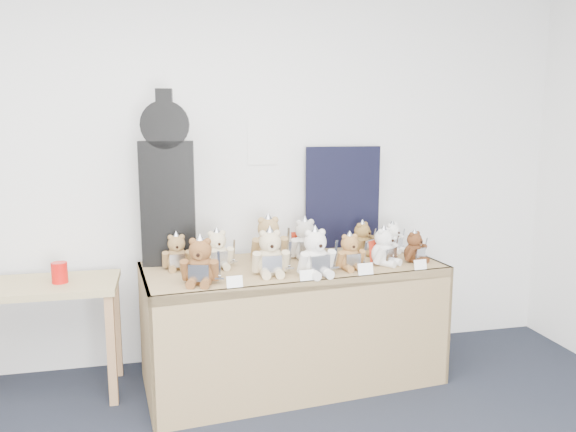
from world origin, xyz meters
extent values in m
plane|color=white|center=(0.00, 2.50, 1.35)|extent=(6.00, 0.00, 6.00)
cube|color=white|center=(0.78, 2.49, 1.53)|extent=(0.21, 0.00, 0.30)
cube|color=#94754B|center=(0.88, 2.01, 0.75)|extent=(1.94, 0.96, 0.06)
cube|color=#94754B|center=(0.92, 1.63, 0.39)|extent=(1.86, 0.21, 0.78)
cube|color=#94754B|center=(-0.04, 1.92, 0.39)|extent=(0.10, 0.78, 0.78)
cube|color=#94754B|center=(1.80, 2.10, 0.39)|extent=(0.10, 0.78, 0.78)
cube|color=tan|center=(-0.63, 2.13, 0.70)|extent=(0.87, 0.49, 0.04)
cube|color=#9B6943|center=(-0.24, 1.93, 0.34)|extent=(0.05, 0.05, 0.68)
cube|color=#9B6943|center=(-0.24, 2.33, 0.34)|extent=(0.05, 0.05, 0.68)
cube|color=black|center=(0.12, 2.18, 1.17)|extent=(0.34, 0.13, 0.78)
cylinder|color=black|center=(0.12, 2.18, 1.66)|extent=(0.30, 0.13, 0.29)
cube|color=black|center=(0.12, 2.18, 1.78)|extent=(0.11, 0.10, 0.20)
cube|color=black|center=(1.35, 2.41, 1.14)|extent=(0.54, 0.03, 0.73)
cylinder|color=red|center=(-0.53, 2.12, 0.79)|extent=(0.09, 0.09, 0.13)
ellipsoid|color=brown|center=(0.28, 1.72, 0.85)|extent=(0.21, 0.19, 0.18)
sphere|color=brown|center=(0.28, 1.72, 0.97)|extent=(0.13, 0.13, 0.13)
cylinder|color=brown|center=(0.27, 1.67, 0.96)|extent=(0.06, 0.04, 0.05)
sphere|color=black|center=(0.27, 1.65, 0.96)|extent=(0.02, 0.02, 0.02)
sphere|color=brown|center=(0.24, 1.73, 1.02)|extent=(0.04, 0.04, 0.04)
sphere|color=brown|center=(0.32, 1.71, 1.02)|extent=(0.04, 0.04, 0.04)
cylinder|color=brown|center=(0.20, 1.72, 0.86)|extent=(0.07, 0.11, 0.13)
cylinder|color=brown|center=(0.36, 1.68, 0.86)|extent=(0.07, 0.11, 0.13)
cylinder|color=brown|center=(0.23, 1.67, 0.80)|extent=(0.08, 0.12, 0.05)
cylinder|color=brown|center=(0.31, 1.65, 0.80)|extent=(0.08, 0.12, 0.05)
cube|color=silver|center=(0.27, 1.65, 0.86)|extent=(0.12, 0.05, 0.10)
cone|color=silver|center=(0.28, 1.72, 1.03)|extent=(0.11, 0.11, 0.08)
cube|color=silver|center=(0.38, 1.66, 0.89)|extent=(0.02, 0.05, 0.18)
cube|color=silver|center=(0.38, 1.66, 0.82)|extent=(0.05, 0.02, 0.01)
ellipsoid|color=#C5B28B|center=(0.70, 1.82, 0.86)|extent=(0.19, 0.16, 0.18)
sphere|color=#C5B28B|center=(0.70, 1.82, 0.98)|extent=(0.13, 0.13, 0.13)
cylinder|color=#C5B28B|center=(0.70, 1.76, 0.97)|extent=(0.06, 0.03, 0.06)
sphere|color=black|center=(0.70, 1.74, 0.97)|extent=(0.02, 0.02, 0.02)
sphere|color=#C5B28B|center=(0.66, 1.82, 1.03)|extent=(0.04, 0.04, 0.04)
sphere|color=#C5B28B|center=(0.74, 1.81, 1.03)|extent=(0.04, 0.04, 0.04)
cylinder|color=#C5B28B|center=(0.61, 1.80, 0.86)|extent=(0.05, 0.10, 0.14)
cylinder|color=#C5B28B|center=(0.78, 1.79, 0.86)|extent=(0.05, 0.10, 0.14)
cylinder|color=#C5B28B|center=(0.66, 1.75, 0.80)|extent=(0.06, 0.12, 0.05)
cylinder|color=#C5B28B|center=(0.74, 1.75, 0.80)|extent=(0.06, 0.12, 0.05)
cube|color=silver|center=(0.70, 1.75, 0.86)|extent=(0.12, 0.02, 0.10)
cone|color=silver|center=(0.70, 1.82, 1.03)|extent=(0.11, 0.11, 0.09)
cube|color=silver|center=(0.81, 1.78, 0.89)|extent=(0.02, 0.05, 0.19)
cube|color=silver|center=(0.81, 1.78, 0.82)|extent=(0.05, 0.01, 0.01)
ellipsoid|color=silver|center=(0.96, 1.74, 0.86)|extent=(0.21, 0.19, 0.18)
sphere|color=silver|center=(0.96, 1.74, 0.98)|extent=(0.14, 0.14, 0.14)
cylinder|color=silver|center=(0.97, 1.69, 0.97)|extent=(0.06, 0.04, 0.06)
sphere|color=black|center=(0.97, 1.67, 0.97)|extent=(0.02, 0.02, 0.02)
sphere|color=silver|center=(0.91, 1.74, 1.03)|extent=(0.04, 0.04, 0.04)
sphere|color=silver|center=(1.00, 1.75, 1.03)|extent=(0.04, 0.04, 0.04)
cylinder|color=silver|center=(0.87, 1.71, 0.87)|extent=(0.07, 0.11, 0.14)
cylinder|color=silver|center=(1.05, 1.74, 0.87)|extent=(0.07, 0.11, 0.14)
cylinder|color=silver|center=(0.93, 1.67, 0.80)|extent=(0.07, 0.13, 0.06)
cylinder|color=silver|center=(1.01, 1.69, 0.80)|extent=(0.07, 0.13, 0.06)
cube|color=silver|center=(0.97, 1.67, 0.86)|extent=(0.12, 0.04, 0.10)
cone|color=silver|center=(0.96, 1.74, 1.04)|extent=(0.11, 0.11, 0.09)
cube|color=silver|center=(1.08, 1.73, 0.89)|extent=(0.02, 0.05, 0.19)
cube|color=silver|center=(1.08, 1.73, 0.82)|extent=(0.06, 0.02, 0.01)
ellipsoid|color=olive|center=(1.20, 1.83, 0.84)|extent=(0.16, 0.14, 0.15)
sphere|color=olive|center=(1.20, 1.83, 0.94)|extent=(0.11, 0.11, 0.11)
cylinder|color=olive|center=(1.21, 1.78, 0.93)|extent=(0.05, 0.03, 0.05)
sphere|color=black|center=(1.21, 1.77, 0.93)|extent=(0.02, 0.02, 0.02)
sphere|color=olive|center=(1.17, 1.83, 0.98)|extent=(0.03, 0.03, 0.03)
sphere|color=olive|center=(1.24, 1.83, 0.98)|extent=(0.03, 0.03, 0.03)
cylinder|color=olive|center=(1.13, 1.81, 0.85)|extent=(0.05, 0.08, 0.11)
cylinder|color=olive|center=(1.27, 1.82, 0.85)|extent=(0.05, 0.08, 0.11)
cylinder|color=olive|center=(1.17, 1.78, 0.80)|extent=(0.05, 0.10, 0.04)
cylinder|color=olive|center=(1.24, 1.78, 0.80)|extent=(0.05, 0.10, 0.04)
cube|color=silver|center=(1.21, 1.77, 0.85)|extent=(0.10, 0.03, 0.08)
cone|color=silver|center=(1.20, 1.83, 0.99)|extent=(0.09, 0.09, 0.07)
cube|color=silver|center=(1.30, 1.81, 0.87)|extent=(0.02, 0.04, 0.15)
cube|color=silver|center=(1.30, 1.81, 0.81)|extent=(0.04, 0.01, 0.01)
ellipsoid|color=silver|center=(1.45, 1.88, 0.85)|extent=(0.21, 0.20, 0.16)
sphere|color=silver|center=(1.45, 1.88, 0.95)|extent=(0.12, 0.12, 0.12)
cylinder|color=silver|center=(1.48, 1.84, 0.94)|extent=(0.05, 0.05, 0.05)
sphere|color=black|center=(1.49, 1.83, 0.94)|extent=(0.02, 0.02, 0.02)
sphere|color=silver|center=(1.42, 1.86, 1.00)|extent=(0.04, 0.04, 0.04)
sphere|color=silver|center=(1.48, 1.91, 1.00)|extent=(0.04, 0.04, 0.04)
cylinder|color=silver|center=(1.40, 1.82, 0.85)|extent=(0.09, 0.10, 0.12)
cylinder|color=silver|center=(1.52, 1.91, 0.85)|extent=(0.09, 0.10, 0.12)
cylinder|color=silver|center=(1.45, 1.82, 0.80)|extent=(0.10, 0.11, 0.05)
cylinder|color=silver|center=(1.51, 1.86, 0.80)|extent=(0.10, 0.11, 0.05)
cube|color=silver|center=(1.48, 1.83, 0.85)|extent=(0.09, 0.07, 0.09)
cone|color=silver|center=(1.45, 1.88, 1.00)|extent=(0.10, 0.10, 0.08)
cube|color=silver|center=(1.55, 1.92, 0.88)|extent=(0.03, 0.04, 0.17)
cube|color=silver|center=(1.55, 1.92, 0.81)|extent=(0.04, 0.03, 0.01)
cube|color=#A42612|center=(1.41, 1.93, 0.86)|extent=(0.12, 0.10, 0.14)
ellipsoid|color=#53311C|center=(1.67, 1.91, 0.84)|extent=(0.17, 0.16, 0.13)
sphere|color=#53311C|center=(1.67, 1.91, 0.92)|extent=(0.10, 0.10, 0.10)
cylinder|color=#53311C|center=(1.69, 1.87, 0.92)|extent=(0.05, 0.04, 0.04)
sphere|color=black|center=(1.70, 1.86, 0.92)|extent=(0.02, 0.02, 0.02)
sphere|color=#53311C|center=(1.64, 1.89, 0.96)|extent=(0.03, 0.03, 0.03)
sphere|color=#53311C|center=(1.70, 1.92, 0.96)|extent=(0.03, 0.03, 0.03)
cylinder|color=#53311C|center=(1.62, 1.86, 0.84)|extent=(0.07, 0.08, 0.10)
cylinder|color=#53311C|center=(1.73, 1.92, 0.84)|extent=(0.07, 0.08, 0.10)
cylinder|color=#53311C|center=(1.66, 1.85, 0.80)|extent=(0.08, 0.10, 0.04)
cylinder|color=#53311C|center=(1.72, 1.88, 0.80)|extent=(0.08, 0.10, 0.04)
cube|color=silver|center=(1.69, 1.86, 0.84)|extent=(0.08, 0.05, 0.07)
cone|color=silver|center=(1.67, 1.91, 0.97)|extent=(0.08, 0.08, 0.06)
cube|color=silver|center=(1.76, 1.92, 0.86)|extent=(0.02, 0.03, 0.14)
cube|color=silver|center=(1.76, 1.92, 0.81)|extent=(0.04, 0.02, 0.01)
ellipsoid|color=beige|center=(0.41, 2.04, 0.85)|extent=(0.17, 0.15, 0.16)
sphere|color=beige|center=(0.41, 2.04, 0.95)|extent=(0.12, 0.12, 0.12)
cylinder|color=beige|center=(0.41, 1.99, 0.94)|extent=(0.05, 0.03, 0.05)
sphere|color=black|center=(0.42, 1.98, 0.94)|extent=(0.02, 0.02, 0.02)
sphere|color=beige|center=(0.37, 2.04, 1.00)|extent=(0.04, 0.04, 0.04)
sphere|color=beige|center=(0.45, 2.05, 1.00)|extent=(0.04, 0.04, 0.04)
cylinder|color=beige|center=(0.34, 2.01, 0.85)|extent=(0.05, 0.09, 0.12)
cylinder|color=beige|center=(0.49, 2.03, 0.85)|extent=(0.05, 0.09, 0.12)
cylinder|color=beige|center=(0.38, 1.98, 0.80)|extent=(0.06, 0.11, 0.05)
cylinder|color=beige|center=(0.45, 1.99, 0.80)|extent=(0.06, 0.11, 0.05)
cube|color=silver|center=(0.42, 1.98, 0.85)|extent=(0.10, 0.03, 0.09)
cone|color=silver|center=(0.41, 2.04, 1.00)|extent=(0.10, 0.10, 0.08)
cube|color=silver|center=(0.51, 2.02, 0.88)|extent=(0.02, 0.04, 0.17)
cube|color=silver|center=(0.51, 2.02, 0.81)|extent=(0.05, 0.01, 0.01)
ellipsoid|color=#A38251|center=(0.76, 2.15, 0.86)|extent=(0.20, 0.17, 0.19)
sphere|color=#A38251|center=(0.76, 2.15, 0.99)|extent=(0.14, 0.14, 0.14)
cylinder|color=#A38251|center=(0.76, 2.09, 0.98)|extent=(0.06, 0.04, 0.06)
sphere|color=black|center=(0.76, 2.07, 0.98)|extent=(0.02, 0.02, 0.02)
sphere|color=#A38251|center=(0.71, 2.15, 1.05)|extent=(0.05, 0.05, 0.05)
sphere|color=#A38251|center=(0.80, 2.15, 1.05)|extent=(0.05, 0.05, 0.05)
cylinder|color=#A38251|center=(0.66, 2.12, 0.87)|extent=(0.06, 0.11, 0.15)
cylinder|color=#A38251|center=(0.85, 2.13, 0.87)|extent=(0.06, 0.11, 0.15)
cylinder|color=#A38251|center=(0.71, 2.08, 0.81)|extent=(0.06, 0.13, 0.06)
cylinder|color=#A38251|center=(0.80, 2.09, 0.81)|extent=(0.06, 0.13, 0.06)
cube|color=silver|center=(0.76, 2.08, 0.87)|extent=(0.13, 0.03, 0.11)
cone|color=silver|center=(0.76, 2.15, 1.05)|extent=(0.12, 0.12, 0.09)
cube|color=silver|center=(0.88, 2.12, 0.90)|extent=(0.02, 0.05, 0.20)
cube|color=silver|center=(0.88, 2.12, 0.82)|extent=(0.06, 0.01, 0.01)
ellipsoid|color=beige|center=(1.00, 2.15, 0.85)|extent=(0.19, 0.16, 0.18)
sphere|color=beige|center=(1.00, 2.15, 0.97)|extent=(0.13, 0.13, 0.13)
cylinder|color=beige|center=(1.00, 2.09, 0.96)|extent=(0.06, 0.03, 0.05)
sphere|color=black|center=(1.00, 2.07, 0.96)|extent=(0.02, 0.02, 0.02)
sphere|color=beige|center=(0.96, 2.14, 1.02)|extent=(0.04, 0.04, 0.04)
sphere|color=beige|center=(1.04, 2.15, 1.02)|extent=(0.04, 0.04, 0.04)
cylinder|color=beige|center=(0.92, 2.12, 0.86)|extent=(0.06, 0.10, 0.13)
cylinder|color=beige|center=(1.08, 2.13, 0.86)|extent=(0.06, 0.10, 0.13)
cylinder|color=beige|center=(0.96, 2.08, 0.80)|extent=(0.06, 0.12, 0.05)
cylinder|color=beige|center=(1.04, 2.09, 0.80)|extent=(0.06, 0.12, 0.05)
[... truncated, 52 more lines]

